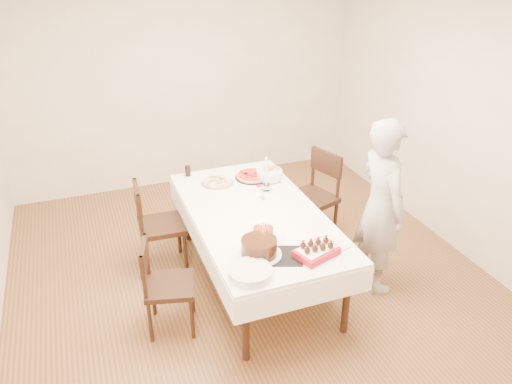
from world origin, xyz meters
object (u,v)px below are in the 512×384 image
object	(u,v)px
chair_right_savory	(310,199)
pasta_bowl	(270,174)
pizza_pepperoni	(252,176)
person	(381,207)
chair_left_savory	(162,226)
strawberry_box	(316,251)
pizza_white	(217,182)
dining_table	(256,247)
layer_cake	(259,247)
taper_candle	(266,174)
cola_glass	(188,171)
chair_left_dessert	(170,286)
birthday_cake	(263,230)

from	to	relation	value
chair_right_savory	pasta_bowl	world-z (taller)	chair_right_savory
pizza_pepperoni	person	bearing A→B (deg)	-54.40
chair_left_savory	strawberry_box	bearing A→B (deg)	129.25
chair_right_savory	pizza_pepperoni	world-z (taller)	chair_right_savory
person	strawberry_box	size ratio (longest dim) A/B	4.99
chair_right_savory	chair_left_savory	xyz separation A→B (m)	(-1.59, 0.06, -0.03)
pizza_white	pizza_pepperoni	xyz separation A→B (m)	(0.38, 0.01, 0.00)
dining_table	layer_cake	distance (m)	0.81
person	taper_candle	xyz separation A→B (m)	(-0.78, 0.82, 0.10)
person	cola_glass	world-z (taller)	person
chair_left_savory	layer_cake	distance (m)	1.37
pizza_pepperoni	strawberry_box	world-z (taller)	strawberry_box
dining_table	chair_left_dessert	world-z (taller)	chair_left_dessert
pizza_white	strawberry_box	world-z (taller)	strawberry_box
taper_candle	pizza_pepperoni	bearing A→B (deg)	95.07
chair_left_dessert	chair_right_savory	bearing A→B (deg)	-139.45
dining_table	pasta_bowl	world-z (taller)	pasta_bowl
chair_left_savory	layer_cake	xyz separation A→B (m)	(0.57, -1.20, 0.35)
chair_left_savory	birthday_cake	world-z (taller)	chair_left_savory
chair_left_savory	cola_glass	distance (m)	0.68
chair_left_dessert	cola_glass	size ratio (longest dim) A/B	7.66
chair_left_savory	pizza_pepperoni	world-z (taller)	chair_left_savory
pasta_bowl	layer_cake	bearing A→B (deg)	-115.45
person	birthday_cake	size ratio (longest dim) A/B	10.00
chair_left_dessert	birthday_cake	distance (m)	0.90
pizza_white	birthday_cake	world-z (taller)	birthday_cake
layer_cake	person	bearing A→B (deg)	9.51
pasta_bowl	taper_candle	distance (m)	0.30
chair_left_dessert	taper_candle	size ratio (longest dim) A/B	2.31
chair_left_savory	strawberry_box	distance (m)	1.71
strawberry_box	dining_table	bearing A→B (deg)	104.27
pizza_pepperoni	chair_left_savory	bearing A→B (deg)	-171.50
chair_right_savory	cola_glass	xyz separation A→B (m)	(-1.20, 0.50, 0.31)
strawberry_box	cola_glass	bearing A→B (deg)	108.39
chair_right_savory	cola_glass	world-z (taller)	chair_right_savory
chair_left_savory	taper_candle	size ratio (longest dim) A/B	2.55
dining_table	person	bearing A→B (deg)	-22.63
chair_right_savory	strawberry_box	xyz separation A→B (m)	(-0.60, -1.29, 0.29)
chair_left_dessert	pizza_white	bearing A→B (deg)	-110.86
chair_left_savory	pizza_pepperoni	size ratio (longest dim) A/B	2.60
chair_right_savory	person	size ratio (longest dim) A/B	0.60
chair_left_savory	dining_table	bearing A→B (deg)	147.99
pizza_white	strawberry_box	size ratio (longest dim) A/B	0.99
taper_candle	layer_cake	bearing A→B (deg)	-114.59
taper_candle	person	bearing A→B (deg)	-46.12
pasta_bowl	pizza_white	bearing A→B (deg)	171.96
dining_table	chair_left_savory	xyz separation A→B (m)	(-0.78, 0.55, 0.09)
cola_glass	birthday_cake	xyz separation A→B (m)	(0.29, -1.43, 0.04)
dining_table	taper_candle	xyz separation A→B (m)	(0.25, 0.38, 0.56)
person	pizza_pepperoni	world-z (taller)	person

